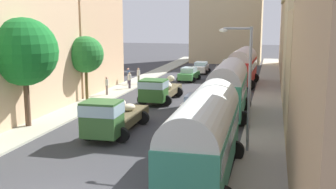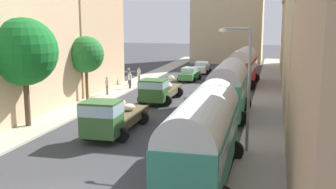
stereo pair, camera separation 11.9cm
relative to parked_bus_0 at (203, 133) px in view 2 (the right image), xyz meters
name	(u,v)px [view 2 (the right image)]	position (x,y,z in m)	size (l,w,h in m)	color
ground_plane	(194,91)	(-4.85, 22.64, -2.18)	(154.00, 154.00, 0.00)	#39393D
sidewalk_left	(125,87)	(-12.10, 22.64, -2.11)	(2.50, 70.00, 0.14)	#ABAC98
sidewalk_right	(268,93)	(2.40, 22.64, -2.11)	(2.50, 70.00, 0.14)	#A09B90
building_left_1	(5,41)	(-16.05, 8.68, 3.38)	(5.40, 12.91, 11.12)	tan
building_left_2	(80,23)	(-16.05, 20.63, 4.54)	(5.94, 10.21, 13.38)	tan
building_right_1	(335,75)	(6.46, 8.96, 1.64)	(5.62, 9.11, 7.63)	tan
building_right_2	(314,26)	(5.94, 19.19, 4.34)	(5.03, 10.80, 13.00)	#C9B588
building_right_3	(305,40)	(6.10, 31.95, 2.57)	(5.37, 13.02, 9.43)	tan
building_right_4	(303,23)	(6.58, 44.94, 4.35)	(6.44, 12.35, 13.00)	tan
distant_church	(228,15)	(-4.85, 51.33, 5.45)	(11.22, 7.91, 22.01)	#CBB58B
parked_bus_0	(203,133)	(0.00, 0.00, 0.00)	(3.39, 9.55, 3.95)	#378E73
parked_bus_1	(228,87)	(-0.31, 12.44, 0.06)	(3.33, 8.13, 4.04)	#399070
parked_bus_2	(243,65)	(-0.37, 27.33, 0.03)	(3.42, 8.47, 3.99)	red
cargo_truck_0	(111,116)	(-6.66, 5.55, -0.93)	(3.12, 7.29, 2.49)	#345F2D
cargo_truck_1	(159,89)	(-6.62, 16.22, -1.03)	(3.00, 6.96, 2.21)	#2B5925
car_0	(190,74)	(-6.62, 29.19, -1.40)	(2.46, 3.83, 1.56)	#459649
car_1	(202,68)	(-6.39, 35.90, -1.40)	(2.29, 3.66, 1.53)	silver
car_2	(196,105)	(-2.68, 12.50, -1.40)	(2.30, 3.88, 1.52)	silver
car_3	(222,73)	(-3.04, 31.00, -1.40)	(2.39, 4.05, 1.56)	#428A59
car_4	(229,66)	(-3.04, 38.40, -1.37)	(2.56, 4.50, 1.61)	black
pedestrian_0	(107,85)	(-12.08, 17.79, -1.12)	(0.38, 0.38, 1.82)	slate
pedestrian_1	(139,75)	(-11.29, 24.71, -1.09)	(0.43, 0.43, 1.88)	#71755B
pedestrian_2	(130,80)	(-11.26, 21.75, -1.17)	(0.44, 0.44, 1.77)	#453C4B
pedestrian_3	(129,75)	(-12.43, 24.63, -1.09)	(0.43, 0.43, 1.85)	#2D284D
streetlamp_near	(245,79)	(1.43, 4.27, 1.82)	(1.73, 0.28, 6.73)	gray
roadside_tree_1	(24,52)	(-12.75, 6.00, 2.84)	(4.39, 4.39, 7.23)	brown
roadside_tree_2	(86,55)	(-12.75, 14.94, 1.93)	(3.13, 3.13, 5.69)	brown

